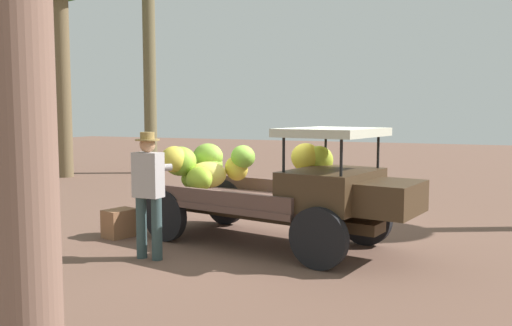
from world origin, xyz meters
name	(u,v)px	position (x,y,z in m)	size (l,w,h in m)	color
ground_plane	(278,241)	(0.00, 0.00, 0.00)	(60.00, 60.00, 0.00)	brown
truck	(276,185)	(0.05, -0.23, 0.94)	(4.63, 2.40, 1.86)	#402D1C
farmer	(149,187)	(-1.28, -1.74, 1.03)	(0.53, 0.46, 1.81)	#334848
wooden_crate	(120,223)	(-2.54, -0.82, 0.23)	(0.51, 0.37, 0.47)	#8D5C3C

